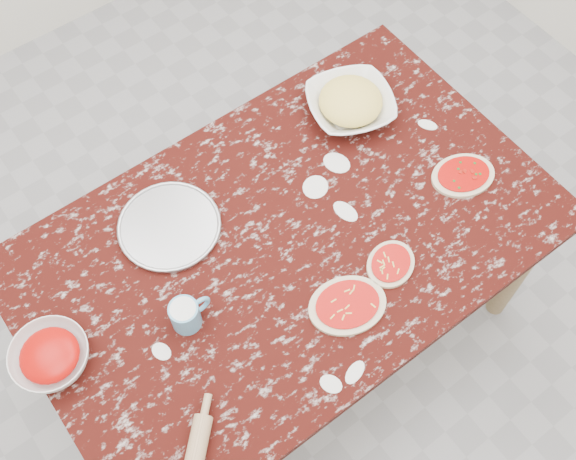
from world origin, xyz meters
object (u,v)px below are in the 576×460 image
(pizza_tray, at_px, (169,227))
(flour_mug, at_px, (186,314))
(sauce_bowl, at_px, (51,357))
(worktable, at_px, (288,251))
(cheese_bowl, at_px, (350,105))

(pizza_tray, xyz_separation_m, flour_mug, (-0.12, -0.29, 0.04))
(sauce_bowl, bearing_deg, pizza_tray, 19.50)
(worktable, xyz_separation_m, flour_mug, (-0.38, -0.05, 0.13))
(worktable, xyz_separation_m, pizza_tray, (-0.27, 0.24, 0.09))
(worktable, distance_m, cheese_bowl, 0.53)
(worktable, bearing_deg, cheese_bowl, 30.20)
(sauce_bowl, distance_m, flour_mug, 0.38)
(worktable, bearing_deg, sauce_bowl, 174.22)
(cheese_bowl, bearing_deg, worktable, -149.80)
(sauce_bowl, relative_size, flour_mug, 1.73)
(flour_mug, bearing_deg, worktable, 6.81)
(pizza_tray, bearing_deg, cheese_bowl, 1.59)
(cheese_bowl, height_order, flour_mug, flour_mug)
(pizza_tray, distance_m, flour_mug, 0.31)
(sauce_bowl, relative_size, cheese_bowl, 0.77)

